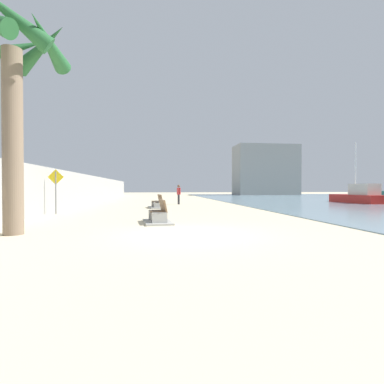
% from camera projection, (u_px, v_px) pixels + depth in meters
% --- Properties ---
extents(ground_plane, '(120.00, 120.00, 0.00)m').
position_uv_depth(ground_plane, '(166.00, 203.00, 27.07)').
color(ground_plane, beige).
extents(seawall, '(0.80, 64.00, 2.64)m').
position_uv_depth(seawall, '(83.00, 189.00, 26.08)').
color(seawall, '#9E9E99').
rests_on(seawall, ground).
extents(palm_tree, '(3.27, 3.42, 7.24)m').
position_uv_depth(palm_tree, '(12.00, 69.00, 9.04)').
color(palm_tree, '#7A6651').
rests_on(palm_tree, ground).
extents(bench_near, '(1.32, 2.21, 0.98)m').
position_uv_depth(bench_near, '(158.00, 217.00, 12.19)').
color(bench_near, '#9E9E99').
rests_on(bench_near, ground).
extents(bench_far, '(1.36, 2.23, 0.98)m').
position_uv_depth(bench_far, '(157.00, 205.00, 21.07)').
color(bench_far, '#9E9E99').
rests_on(bench_far, ground).
extents(person_walking, '(0.31, 0.47, 1.73)m').
position_uv_depth(person_walking, '(179.00, 193.00, 25.61)').
color(person_walking, '#333338').
rests_on(person_walking, ground).
extents(boat_outer, '(2.31, 5.65, 5.79)m').
position_uv_depth(boat_outer, '(359.00, 196.00, 27.40)').
color(boat_outer, red).
rests_on(boat_outer, water_bay).
extents(pedestrian_sign, '(0.85, 0.08, 2.49)m').
position_uv_depth(pedestrian_sign, '(56.00, 186.00, 16.02)').
color(pedestrian_sign, slate).
rests_on(pedestrian_sign, ground).
extents(harbor_building, '(12.00, 6.00, 9.76)m').
position_uv_depth(harbor_building, '(265.00, 170.00, 57.44)').
color(harbor_building, gray).
rests_on(harbor_building, ground).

